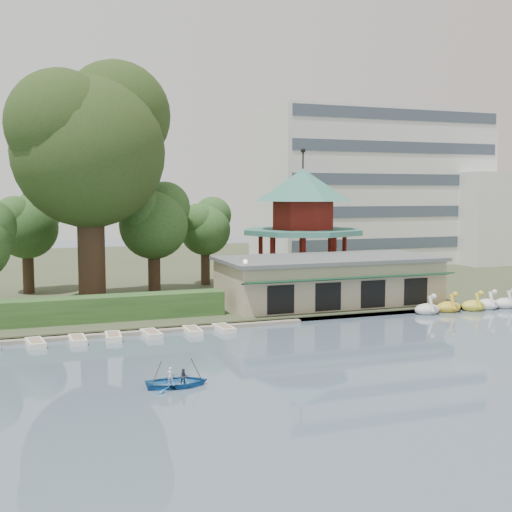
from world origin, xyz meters
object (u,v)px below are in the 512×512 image
boathouse (329,279)px  big_tree (91,139)px  rowboat_with_passengers (177,378)px  pavilion (303,215)px  dock (63,337)px

boathouse → big_tree: big_tree is taller
boathouse → big_tree: 23.03m
boathouse → rowboat_with_passengers: boathouse is taller
pavilion → rowboat_with_passengers: 34.60m
dock → boathouse: 22.62m
boathouse → rowboat_with_passengers: (-17.21, -17.87, -1.91)m
boathouse → rowboat_with_passengers: bearing=-133.9°
pavilion → big_tree: big_tree is taller
pavilion → dock: bearing=-148.3°
boathouse → pavilion: size_ratio=1.38×
boathouse → dock: bearing=-167.8°
pavilion → big_tree: size_ratio=0.66×
boathouse → pavilion: bearing=78.7°
boathouse → big_tree: (-18.83, 6.23, 11.71)m
dock → pavilion: bearing=31.7°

